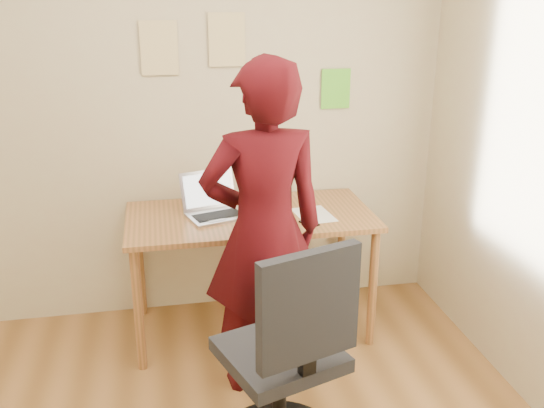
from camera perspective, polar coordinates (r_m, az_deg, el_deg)
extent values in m
cube|color=#C4B98F|center=(3.64, -11.24, 9.67)|extent=(3.50, 0.04, 2.70)
cube|color=#9E6536|center=(3.47, -2.07, -1.20)|extent=(1.40, 0.70, 0.03)
cylinder|color=#9E6536|center=(3.32, -12.47, -9.75)|extent=(0.05, 0.05, 0.71)
cylinder|color=#9E6536|center=(3.51, 9.45, -7.85)|extent=(0.05, 0.05, 0.71)
cylinder|color=#9E6536|center=(3.85, -12.35, -5.42)|extent=(0.05, 0.05, 0.71)
cylinder|color=#9E6536|center=(4.02, 6.53, -4.01)|extent=(0.05, 0.05, 0.71)
cube|color=silver|center=(3.43, -5.11, -1.12)|extent=(0.37, 0.31, 0.01)
cube|color=black|center=(3.42, -5.11, -0.98)|extent=(0.29, 0.20, 0.00)
cube|color=silver|center=(3.51, -6.07, 1.38)|extent=(0.33, 0.16, 0.22)
cube|color=white|center=(3.51, -6.07, 1.38)|extent=(0.29, 0.13, 0.18)
cube|color=white|center=(3.46, 3.96, -1.01)|extent=(0.22, 0.29, 0.00)
cube|color=black|center=(3.32, 3.51, -1.82)|extent=(0.10, 0.12, 0.01)
cube|color=#3F4C59|center=(3.32, 3.51, -1.74)|extent=(0.09, 0.10, 0.00)
cube|color=#D6BE80|center=(3.57, -10.58, 14.23)|extent=(0.21, 0.00, 0.30)
cube|color=#D6BE80|center=(3.59, -4.27, 15.16)|extent=(0.21, 0.00, 0.30)
cube|color=#5ECA2D|center=(3.76, 6.02, 10.73)|extent=(0.18, 0.00, 0.24)
cube|color=black|center=(2.67, 0.71, -13.94)|extent=(0.58, 0.58, 0.06)
cube|color=black|center=(2.34, 3.50, -9.68)|extent=(0.43, 0.19, 0.46)
cube|color=black|center=(2.47, 3.32, -14.39)|extent=(0.07, 0.06, 0.13)
cylinder|color=black|center=(2.82, 0.69, -18.18)|extent=(0.06, 0.06, 0.46)
imported|color=#3A080C|center=(2.93, -0.78, -2.64)|extent=(0.65, 0.45, 1.69)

